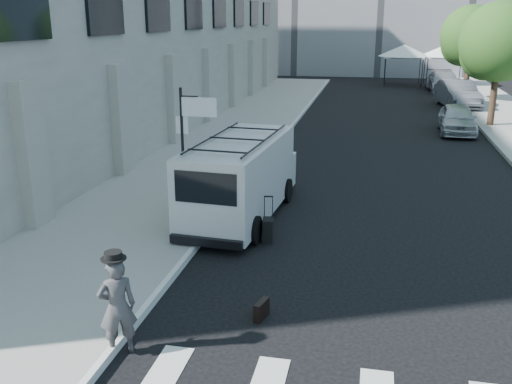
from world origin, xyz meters
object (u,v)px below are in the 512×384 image
at_px(cargo_van, 241,177).
at_px(parked_car_b, 458,94).
at_px(briefcase, 262,310).
at_px(businessman, 117,307).
at_px(suitcase, 268,230).
at_px(parked_car_c, 444,82).
at_px(parked_car_a, 457,119).

xyz_separation_m(cargo_van, parked_car_b, (8.29, 21.77, -0.30)).
height_order(briefcase, parked_car_b, parked_car_b).
height_order(businessman, suitcase, businessman).
bearing_deg(briefcase, cargo_van, 121.03).
relative_size(suitcase, parked_car_c, 0.21).
bearing_deg(cargo_van, suitcase, -53.95).
height_order(briefcase, parked_car_c, parked_car_c).
height_order(briefcase, cargo_van, cargo_van).
relative_size(briefcase, cargo_van, 0.08).
bearing_deg(cargo_van, businessman, -89.19).
relative_size(briefcase, suitcase, 0.40).
relative_size(suitcase, parked_car_a, 0.28).
relative_size(cargo_van, parked_car_c, 1.12).
distance_m(businessman, parked_car_b, 29.99).
distance_m(businessman, cargo_van, 6.95).
xyz_separation_m(parked_car_b, parked_car_c, (0.00, 7.90, -0.07)).
bearing_deg(parked_car_b, businessman, -114.80).
distance_m(parked_car_a, parked_car_c, 16.22).
bearing_deg(cargo_van, parked_car_a, 65.93).
distance_m(cargo_van, parked_car_c, 30.80).
height_order(businessman, parked_car_a, businessman).
relative_size(parked_car_a, parked_car_c, 0.77).
xyz_separation_m(businessman, parked_car_c, (8.70, 36.60, -0.08)).
bearing_deg(parked_car_a, briefcase, -104.80).
height_order(briefcase, suitcase, suitcase).
relative_size(briefcase, parked_car_a, 0.11).
bearing_deg(parked_car_c, parked_car_b, -92.28).
relative_size(parked_car_b, parked_car_c, 0.96).
height_order(businessman, parked_car_c, businessman).
bearing_deg(businessman, cargo_van, -127.86).
bearing_deg(briefcase, businessman, -128.36).
bearing_deg(parked_car_b, parked_car_a, -104.99).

